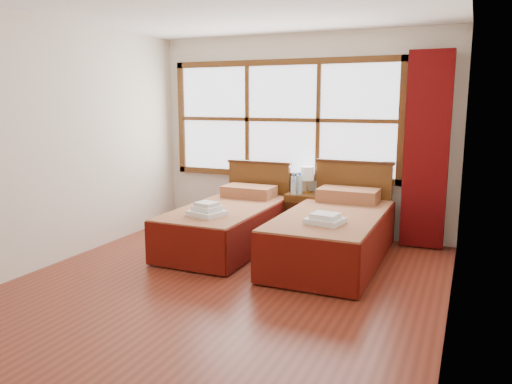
% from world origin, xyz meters
% --- Properties ---
extents(floor, '(4.50, 4.50, 0.00)m').
position_xyz_m(floor, '(0.00, 0.00, 0.00)').
color(floor, maroon).
rests_on(floor, ground).
extents(ceiling, '(4.50, 4.50, 0.00)m').
position_xyz_m(ceiling, '(0.00, 0.00, 2.60)').
color(ceiling, white).
rests_on(ceiling, wall_back).
extents(wall_back, '(4.00, 0.00, 4.00)m').
position_xyz_m(wall_back, '(0.00, 2.25, 1.30)').
color(wall_back, silver).
rests_on(wall_back, floor).
extents(wall_left, '(0.00, 4.50, 4.50)m').
position_xyz_m(wall_left, '(-2.00, 0.00, 1.30)').
color(wall_left, silver).
rests_on(wall_left, floor).
extents(wall_right, '(0.00, 4.50, 4.50)m').
position_xyz_m(wall_right, '(2.00, 0.00, 1.30)').
color(wall_right, silver).
rests_on(wall_right, floor).
extents(window, '(3.16, 0.06, 1.56)m').
position_xyz_m(window, '(-0.25, 2.21, 1.50)').
color(window, white).
rests_on(window, wall_back).
extents(curtain, '(0.50, 0.16, 2.30)m').
position_xyz_m(curtain, '(1.60, 2.11, 1.17)').
color(curtain, '#5B0909').
rests_on(curtain, wall_back).
extents(bed_left, '(0.98, 2.00, 0.95)m').
position_xyz_m(bed_left, '(-0.55, 1.20, 0.29)').
color(bed_left, '#391C0C').
rests_on(bed_left, floor).
extents(bed_right, '(1.05, 2.07, 1.02)m').
position_xyz_m(bed_right, '(0.75, 1.20, 0.31)').
color(bed_right, '#391C0C').
rests_on(bed_right, floor).
extents(nightstand, '(0.43, 0.43, 0.57)m').
position_xyz_m(nightstand, '(0.15, 1.99, 0.29)').
color(nightstand, '#593213').
rests_on(nightstand, floor).
extents(towels_left, '(0.42, 0.39, 0.15)m').
position_xyz_m(towels_left, '(-0.53, 0.64, 0.56)').
color(towels_left, white).
rests_on(towels_left, bed_left).
extents(towels_right, '(0.39, 0.35, 0.10)m').
position_xyz_m(towels_right, '(0.79, 0.67, 0.59)').
color(towels_right, white).
rests_on(towels_right, bed_right).
extents(lamp, '(0.18, 0.18, 0.34)m').
position_xyz_m(lamp, '(0.16, 2.07, 0.81)').
color(lamp, gold).
rests_on(lamp, nightstand).
extents(bottle_near, '(0.07, 0.07, 0.26)m').
position_xyz_m(bottle_near, '(0.04, 1.89, 0.69)').
color(bottle_near, '#A8C8D8').
rests_on(bottle_near, nightstand).
extents(bottle_far, '(0.07, 0.07, 0.28)m').
position_xyz_m(bottle_far, '(0.10, 1.94, 0.70)').
color(bottle_far, '#A8C8D8').
rests_on(bottle_far, nightstand).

